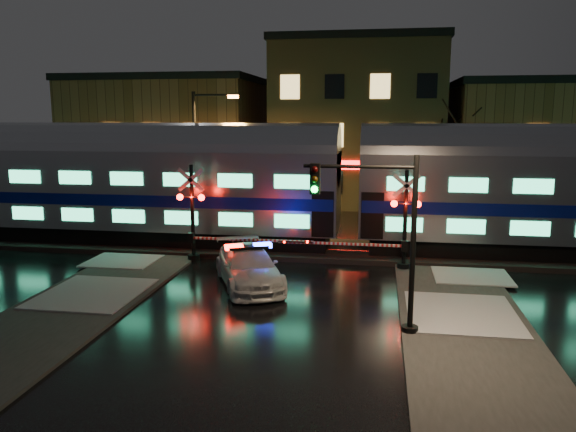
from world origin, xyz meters
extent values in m
plane|color=black|center=(0.00, 0.00, 0.00)|extent=(120.00, 120.00, 0.00)
cube|color=black|center=(0.00, 5.00, 0.12)|extent=(90.00, 4.20, 0.24)
cube|color=#2D2D2D|center=(-6.50, -6.00, 0.06)|extent=(4.00, 20.00, 0.12)
cube|color=#2D2D2D|center=(6.50, -6.00, 0.06)|extent=(4.00, 20.00, 0.12)
cube|color=brown|center=(-13.00, 22.00, 4.50)|extent=(14.00, 10.00, 9.00)
cube|color=brown|center=(2.00, 22.50, 5.75)|extent=(12.00, 11.00, 11.50)
cube|color=brown|center=(15.00, 22.00, 4.25)|extent=(12.00, 10.00, 8.50)
cube|color=black|center=(-10.65, 5.00, 0.64)|extent=(24.00, 2.40, 0.80)
cube|color=#B7BAC1|center=(-10.65, 5.00, 2.94)|extent=(25.00, 3.05, 3.80)
cube|color=navy|center=(-10.65, 5.00, 2.54)|extent=(24.75, 3.09, 0.55)
cube|color=#42FCAC|center=(-10.65, 3.45, 1.79)|extent=(21.00, 0.05, 0.62)
cube|color=#42FCAC|center=(-10.65, 3.45, 3.59)|extent=(21.00, 0.05, 0.62)
cylinder|color=#B7BAC1|center=(-10.65, 5.00, 4.64)|extent=(25.00, 3.05, 3.05)
imported|color=silver|center=(-1.18, -0.74, 0.74)|extent=(3.99, 5.53, 1.49)
cube|color=black|center=(-1.18, -0.74, 1.53)|extent=(1.58, 0.99, 0.10)
cube|color=#FF0C05|center=(-1.69, -0.97, 1.57)|extent=(0.76, 0.60, 0.17)
cube|color=#1426FF|center=(-0.68, -0.52, 1.57)|extent=(0.76, 0.60, 0.17)
cylinder|color=black|center=(4.83, 2.40, 0.16)|extent=(0.54, 0.54, 0.32)
cylinder|color=black|center=(4.83, 2.40, 2.15)|extent=(0.17, 0.17, 4.30)
sphere|color=#FF0C05|center=(4.35, 2.22, 2.90)|extent=(0.28, 0.28, 0.28)
sphere|color=#FF0C05|center=(5.32, 2.22, 2.90)|extent=(0.28, 0.28, 0.28)
cube|color=white|center=(2.15, 2.15, 1.13)|extent=(5.37, 0.10, 0.10)
cube|color=black|center=(4.83, 2.15, 1.13)|extent=(0.25, 0.30, 0.45)
cylinder|color=black|center=(-4.47, 2.40, 0.16)|extent=(0.55, 0.55, 0.33)
cylinder|color=black|center=(-4.47, 2.40, 2.19)|extent=(0.18, 0.18, 4.39)
sphere|color=#FF0C05|center=(-4.97, 2.22, 2.96)|extent=(0.29, 0.29, 0.29)
sphere|color=#FF0C05|center=(-3.98, 2.22, 2.96)|extent=(0.29, 0.29, 0.29)
cube|color=white|center=(-1.73, 2.15, 1.15)|extent=(5.48, 0.10, 0.10)
cube|color=black|center=(-4.47, 2.15, 1.15)|extent=(0.25, 0.30, 0.45)
cylinder|color=black|center=(4.74, -4.82, 0.14)|extent=(0.51, 0.51, 0.27)
cylinder|color=black|center=(4.74, -4.82, 2.71)|extent=(0.16, 0.16, 5.41)
cylinder|color=black|center=(3.12, -4.82, 5.05)|extent=(3.25, 0.11, 0.11)
cube|color=black|center=(1.86, -4.97, 4.69)|extent=(0.29, 0.25, 0.90)
sphere|color=#0CFF3F|center=(1.86, -5.13, 4.40)|extent=(0.20, 0.20, 0.20)
cylinder|color=black|center=(-6.50, 9.00, 3.90)|extent=(0.20, 0.20, 7.81)
cylinder|color=black|center=(-5.33, 9.00, 7.61)|extent=(2.34, 0.12, 0.12)
cube|color=orange|center=(-4.26, 9.00, 7.51)|extent=(0.54, 0.27, 0.18)
camera|label=1|loc=(3.70, -21.21, 6.53)|focal=35.00mm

